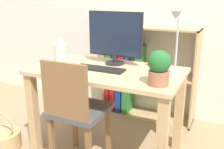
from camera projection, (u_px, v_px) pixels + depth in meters
ground_plane at (107, 148)px, 2.30m from camera, size 10.00×10.00×0.00m
desk at (107, 86)px, 2.13m from camera, size 1.20×0.67×0.73m
monitor at (115, 36)px, 2.17m from camera, size 0.48×0.16×0.44m
keyboard at (99, 69)px, 2.07m from camera, size 0.41×0.12×0.02m
vase at (61, 52)px, 2.32m from camera, size 0.11×0.11×0.20m
desk_lamp at (176, 36)px, 1.88m from camera, size 0.10×0.19×0.47m
potted_plant at (159, 67)px, 1.70m from camera, size 0.15×0.15×0.23m
chair at (76, 109)px, 1.94m from camera, size 0.40×0.40×0.87m
bookshelf at (131, 71)px, 2.84m from camera, size 0.97×0.28×0.99m
basket at (4, 139)px, 2.29m from camera, size 0.29×0.29×0.35m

